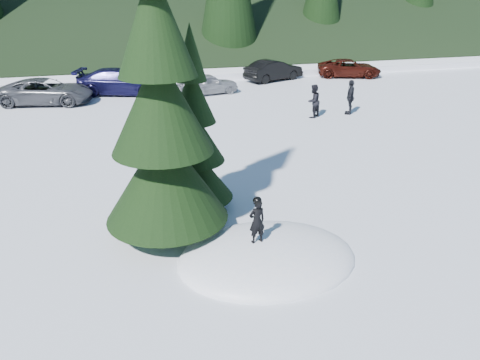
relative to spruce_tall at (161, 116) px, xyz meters
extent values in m
plane|color=white|center=(2.20, -1.80, -3.32)|extent=(200.00, 200.00, 0.00)
ellipsoid|color=white|center=(2.20, -1.80, -3.32)|extent=(4.48, 3.52, 0.96)
cylinder|color=black|center=(0.00, 0.00, -2.62)|extent=(0.38, 0.38, 1.40)
cone|color=black|center=(0.00, 0.00, -1.53)|extent=(3.20, 3.20, 2.46)
cone|color=black|center=(0.00, 0.00, 0.33)|extent=(2.54, 2.54, 2.46)
cone|color=black|center=(0.00, 0.00, 2.19)|extent=(1.88, 1.88, 2.46)
cylinder|color=black|center=(1.00, 1.40, -2.82)|extent=(0.26, 0.26, 1.00)
cone|color=black|center=(1.00, 1.40, -2.16)|extent=(2.20, 2.20, 1.52)
cone|color=black|center=(1.00, 1.40, -1.01)|extent=(1.75, 1.75, 1.52)
cone|color=black|center=(1.00, 1.40, 0.14)|extent=(1.29, 1.29, 1.52)
cone|color=black|center=(1.00, 1.40, 1.29)|extent=(0.84, 0.84, 1.52)
imported|color=black|center=(1.95, -1.72, -2.27)|extent=(0.46, 0.34, 1.14)
imported|color=black|center=(8.41, 9.97, -2.49)|extent=(1.01, 0.96, 1.65)
imported|color=black|center=(10.49, 10.08, -2.44)|extent=(0.91, 1.10, 1.75)
imported|color=#48494F|center=(-4.76, 16.37, -2.62)|extent=(5.37, 3.26, 1.39)
imported|color=#0F0E33|center=(-0.67, 17.73, -2.56)|extent=(5.61, 3.51, 1.51)
imported|color=gray|center=(4.35, 16.43, -2.70)|extent=(3.86, 2.15, 1.24)
imported|color=black|center=(9.52, 19.35, -2.63)|extent=(4.45, 2.94, 1.39)
imported|color=#350F09|center=(15.12, 19.22, -2.71)|extent=(4.82, 3.29, 1.22)
camera|label=1|loc=(-0.99, -11.17, 3.05)|focal=35.00mm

